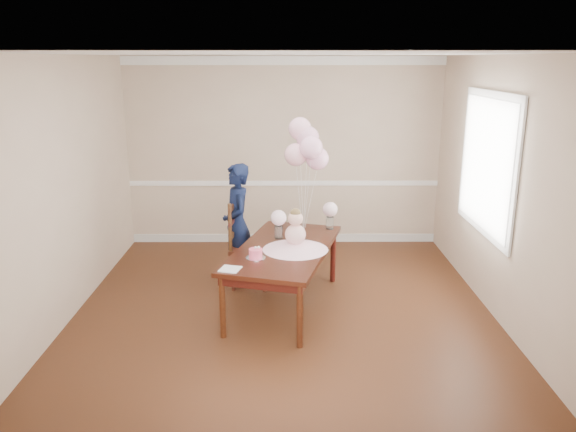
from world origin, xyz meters
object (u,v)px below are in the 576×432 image
(dining_chair_seat, at_px, (251,248))
(woman, at_px, (237,224))
(birthday_cake, at_px, (256,253))
(dining_table_top, at_px, (284,249))

(dining_chair_seat, height_order, woman, woman)
(birthday_cake, xyz_separation_m, woman, (-0.28, 1.09, -0.01))
(birthday_cake, bearing_deg, dining_chair_seat, 96.50)
(dining_table_top, xyz_separation_m, dining_chair_seat, (-0.40, 0.61, -0.20))
(birthday_cake, relative_size, dining_chair_seat, 0.30)
(woman, bearing_deg, dining_table_top, 21.03)
(dining_table_top, height_order, birthday_cake, birthday_cake)
(dining_table_top, xyz_separation_m, birthday_cake, (-0.29, -0.35, 0.08))
(birthday_cake, relative_size, woman, 0.09)
(birthday_cake, xyz_separation_m, dining_chair_seat, (-0.11, 0.96, -0.28))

